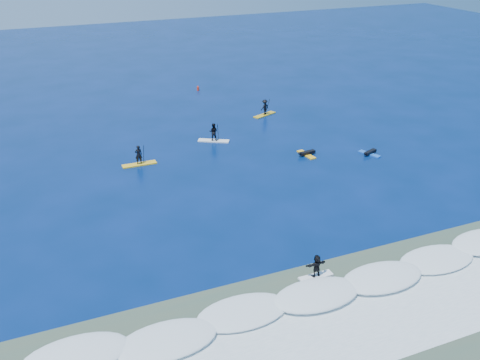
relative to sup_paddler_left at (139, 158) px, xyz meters
name	(u,v)px	position (x,y,z in m)	size (l,w,h in m)	color
ground	(279,201)	(7.51, -9.95, -0.60)	(160.00, 160.00, 0.00)	#031C48
shallow_water	(410,328)	(7.51, -23.95, -0.59)	(90.00, 13.00, 0.01)	#3E5444
breaking_wave	(362,281)	(7.51, -19.95, -0.60)	(40.00, 6.00, 0.30)	white
whitewater	(397,315)	(7.51, -22.95, -0.60)	(34.00, 5.00, 0.02)	silver
sup_paddler_left	(139,158)	(0.00, 0.00, 0.00)	(2.74, 0.70, 1.92)	yellow
sup_paddler_center	(213,134)	(7.27, 2.55, 0.12)	(2.72, 1.97, 1.93)	white
sup_paddler_right	(265,108)	(14.51, 7.30, 0.13)	(2.72, 1.65, 1.88)	gold
prone_paddler_near	(307,154)	(13.33, -3.44, -0.45)	(1.64, 2.10, 0.43)	yellow
prone_paddler_far	(370,153)	(18.28, -5.35, -0.46)	(1.52, 2.01, 0.41)	blue
wave_surfer	(316,267)	(5.28, -18.86, 0.20)	(1.95, 0.55, 1.40)	white
marker_buoy	(198,88)	(11.17, 18.37, -0.32)	(0.27, 0.27, 0.65)	red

